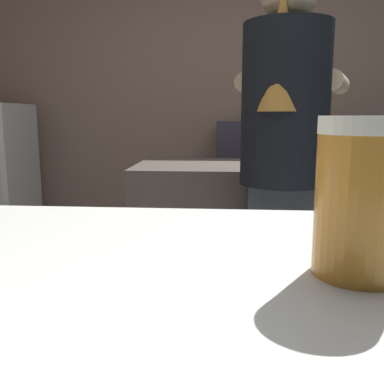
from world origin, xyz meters
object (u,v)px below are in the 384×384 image
Objects in this scene: mixing_bowl at (265,161)px; bottle_hot_sauce at (263,111)px; chefs_knife at (330,165)px; pint_glass_near at (363,197)px; bartender at (283,157)px; bottle_olive_oil at (309,109)px.

bottle_hot_sauce reaches higher than mixing_bowl.
chefs_knife is 1.80m from pint_glass_near.
mixing_bowl is 1.37× the size of pint_glass_near.
mixing_bowl is (-0.03, 0.39, -0.06)m from bartender.
bottle_hot_sauce is at bearing 87.00° from pint_glass_near.
mixing_bowl is 0.92× the size of bottle_hot_sauce.
mixing_bowl is 0.32m from chefs_knife.
pint_glass_near is 0.67× the size of bottle_hot_sauce.
chefs_knife is 1.04× the size of bottle_olive_oil.
bartender is 0.50m from chefs_knife.
pint_glass_near reaches higher than mixing_bowl.
bottle_hot_sauce is (0.04, 1.57, 0.20)m from bartender.
pint_glass_near is (-0.08, -1.74, 0.15)m from mixing_bowl.
mixing_bowl is 1.37m from bottle_olive_oil.
bartender is 7.45× the size of bottle_olive_oil.
bottle_hot_sauce is at bearing 17.55° from bartender.
bottle_olive_oil reaches higher than chefs_knife.
bottle_olive_oil is at bearing 5.54° from bartender.
pint_glass_near is 3.06m from bottle_olive_oil.
bottle_hot_sauce is at bearing 86.24° from mixing_bowl.
bartender is 8.42× the size of bottle_hot_sauce.
bottle_hot_sauce is (0.08, 1.18, 0.25)m from mixing_bowl.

